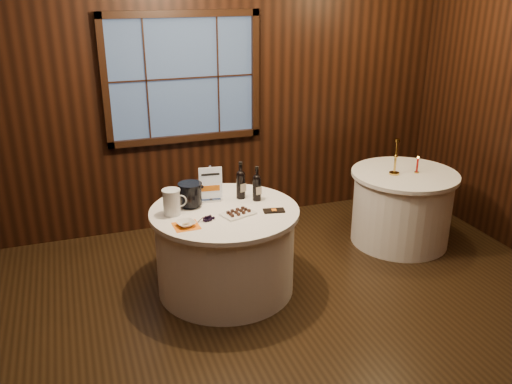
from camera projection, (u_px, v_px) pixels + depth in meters
name	position (u px, v px, depth m)	size (l,w,h in m)	color
ground	(265.00, 355.00, 4.01)	(6.00, 6.00, 0.00)	black
back_wall	(183.00, 88.00, 5.63)	(6.00, 0.10, 3.00)	black
main_table	(225.00, 249.00, 4.75)	(1.28, 1.28, 0.77)	white
side_table	(401.00, 207.00, 5.63)	(1.08, 1.08, 0.77)	white
sign_stand	(211.00, 189.00, 4.75)	(0.20, 0.12, 0.33)	#B0B0B7
port_bottle_left	(241.00, 183.00, 4.80)	(0.08, 0.09, 0.34)	black
port_bottle_right	(257.00, 186.00, 4.76)	(0.07, 0.08, 0.31)	black
ice_bucket	(190.00, 194.00, 4.63)	(0.21, 0.21, 0.21)	black
chocolate_plate	(238.00, 213.00, 4.50)	(0.31, 0.26, 0.04)	white
chocolate_box	(274.00, 211.00, 4.57)	(0.18, 0.09, 0.01)	black
grape_bunch	(209.00, 219.00, 4.39)	(0.17, 0.08, 0.04)	black
glass_pitcher	(172.00, 202.00, 4.47)	(0.20, 0.15, 0.22)	silver
orange_napkin	(186.00, 226.00, 4.30)	(0.20, 0.20, 0.00)	orange
cracker_bowl	(186.00, 224.00, 4.29)	(0.15, 0.15, 0.04)	white
brass_candlestick	(395.00, 162.00, 5.40)	(0.10, 0.10, 0.37)	gold
red_candle	(417.00, 166.00, 5.46)	(0.05, 0.05, 0.18)	gold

